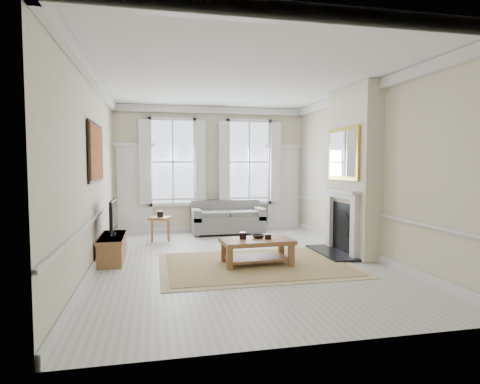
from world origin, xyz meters
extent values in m
plane|color=#B7B5AD|center=(0.00, 0.00, 0.00)|extent=(7.20, 7.20, 0.00)
plane|color=white|center=(0.00, 0.00, 3.40)|extent=(7.20, 7.20, 0.00)
plane|color=beige|center=(0.00, 3.60, 1.70)|extent=(5.20, 0.00, 5.20)
plane|color=beige|center=(-2.60, 0.00, 1.70)|extent=(0.00, 7.20, 7.20)
plane|color=beige|center=(2.60, 0.00, 1.70)|extent=(0.00, 7.20, 7.20)
cube|color=silver|center=(-2.05, 3.56, 1.15)|extent=(0.90, 0.08, 2.30)
cube|color=silver|center=(2.05, 3.56, 1.15)|extent=(0.90, 0.08, 2.30)
cube|color=#A2581B|center=(-2.56, 0.30, 2.05)|extent=(0.05, 1.66, 1.06)
cube|color=beige|center=(2.43, 0.20, 1.70)|extent=(0.35, 1.70, 3.38)
cube|color=black|center=(2.00, 0.20, 0.03)|extent=(0.55, 1.50, 0.05)
cube|color=silver|center=(2.20, -0.35, 0.57)|extent=(0.10, 0.18, 1.15)
cube|color=silver|center=(2.20, 0.75, 0.57)|extent=(0.10, 0.18, 1.15)
cube|color=silver|center=(2.15, 0.20, 1.30)|extent=(0.20, 1.45, 0.06)
cube|color=black|center=(2.25, 0.20, 0.55)|extent=(0.02, 0.92, 1.00)
cube|color=#B98D33|center=(2.21, 0.20, 2.05)|extent=(0.06, 1.26, 1.06)
cube|color=slate|center=(0.35, 3.05, 0.27)|extent=(1.88, 0.91, 0.43)
cube|color=slate|center=(0.35, 3.41, 0.65)|extent=(1.88, 0.20, 0.44)
cube|color=slate|center=(-0.49, 3.05, 0.53)|extent=(0.20, 0.91, 0.30)
cube|color=slate|center=(1.19, 3.05, 0.53)|extent=(0.20, 0.91, 0.30)
cylinder|color=brown|center=(-0.47, 2.71, 0.04)|extent=(0.06, 0.06, 0.08)
cylinder|color=brown|center=(1.17, 3.39, 0.04)|extent=(0.06, 0.06, 0.08)
cube|color=brown|center=(-1.42, 2.47, 0.54)|extent=(0.60, 0.60, 0.06)
cube|color=brown|center=(-1.60, 2.29, 0.26)|extent=(0.05, 0.05, 0.51)
cube|color=brown|center=(-1.23, 2.29, 0.26)|extent=(0.05, 0.05, 0.51)
cube|color=brown|center=(-1.60, 2.66, 0.26)|extent=(0.05, 0.05, 0.51)
cube|color=brown|center=(-1.23, 2.66, 0.26)|extent=(0.05, 0.05, 0.51)
cube|color=#9A814F|center=(0.27, -0.33, 0.01)|extent=(3.50, 2.60, 0.02)
cube|color=brown|center=(0.27, -0.33, 0.44)|extent=(1.33, 0.82, 0.08)
cube|color=brown|center=(-0.27, -0.60, 0.20)|extent=(0.10, 0.10, 0.40)
cube|color=brown|center=(0.81, -0.60, 0.20)|extent=(0.10, 0.10, 0.40)
cube|color=brown|center=(-0.27, -0.06, 0.20)|extent=(0.10, 0.10, 0.40)
cube|color=brown|center=(0.81, -0.06, 0.20)|extent=(0.10, 0.10, 0.40)
cylinder|color=black|center=(0.02, -0.28, 0.54)|extent=(0.13, 0.13, 0.13)
cylinder|color=black|center=(0.47, -0.38, 0.52)|extent=(0.12, 0.12, 0.09)
imported|color=black|center=(0.32, -0.23, 0.51)|extent=(0.29, 0.29, 0.06)
cube|color=brown|center=(-2.34, 0.57, 0.24)|extent=(0.43, 1.35, 0.48)
cube|color=black|center=(-2.32, 0.57, 0.50)|extent=(0.08, 0.30, 0.03)
cube|color=black|center=(-2.32, 0.57, 0.89)|extent=(0.05, 0.90, 0.55)
cube|color=black|center=(-2.29, 0.57, 0.89)|extent=(0.01, 0.83, 0.49)
camera|label=1|loc=(-1.54, -7.33, 1.85)|focal=30.00mm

